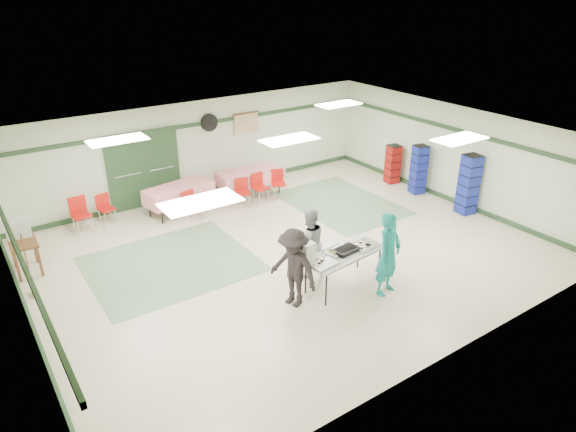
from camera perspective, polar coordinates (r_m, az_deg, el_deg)
floor at (r=11.94m, az=0.12°, el=-3.93°), size 11.00×11.00×0.00m
ceiling at (r=10.91m, az=0.13°, el=8.61°), size 11.00×11.00×0.00m
wall_back at (r=15.06m, az=-9.71°, el=7.49°), size 11.00×0.00×11.00m
wall_front at (r=8.46m, az=17.84°, el=-7.82°), size 11.00×0.00×11.00m
wall_left at (r=9.69m, az=-27.89°, el=-5.31°), size 0.00×9.00×9.00m
wall_right at (r=14.98m, az=17.85°, el=6.55°), size 0.00×9.00×9.00m
trim_back at (r=14.85m, az=-9.85°, el=10.04°), size 11.00×0.06×0.10m
baseboard_back at (r=15.46m, az=-9.32°, el=2.90°), size 11.00×0.06×0.12m
trim_left at (r=9.40m, az=-28.55°, el=-1.56°), size 0.06×9.00×0.10m
baseboard_left at (r=10.34m, az=-26.29°, el=-11.50°), size 0.06×9.00×0.12m
trim_right at (r=14.77m, az=18.13°, el=9.11°), size 0.06×9.00×0.10m
baseboard_right at (r=15.39m, az=17.16°, el=1.98°), size 0.06×9.00×0.12m
green_patch_a at (r=11.72m, az=-12.88°, el=-5.20°), size 3.50×3.00×0.01m
green_patch_b at (r=14.55m, az=5.87°, el=1.44°), size 2.50×3.50×0.01m
double_door_left at (r=14.38m, az=-17.46°, el=4.59°), size 0.90×0.06×2.10m
double_door_right at (r=14.65m, az=-13.94°, el=5.38°), size 0.90×0.06×2.10m
door_frame at (r=14.49m, az=-15.68°, el=4.97°), size 2.00×0.03×2.15m
wall_fan at (r=14.94m, az=-8.75°, el=10.21°), size 0.50×0.10×0.50m
scroll_banner at (r=15.53m, az=-4.68°, el=10.21°), size 0.80×0.02×0.60m
serving_table at (r=10.39m, az=6.25°, el=-4.30°), size 1.86×0.92×0.76m
sheet_tray_right at (r=10.67m, az=8.50°, el=-3.25°), size 0.62×0.50×0.02m
sheet_tray_mid at (r=10.41m, az=5.57°, el=-3.84°), size 0.58×0.46×0.02m
sheet_tray_left at (r=9.92m, az=3.96°, el=-5.32°), size 0.57×0.46×0.02m
baking_pan at (r=10.39m, az=6.44°, el=-3.78°), size 0.54×0.37×0.08m
foam_box_stack at (r=9.80m, az=2.15°, el=-4.21°), size 0.28×0.26×0.47m
volunteer_teal at (r=10.24m, az=11.11°, el=-4.18°), size 0.72×0.57×1.72m
volunteer_grey at (r=10.69m, az=2.32°, el=-2.98°), size 0.82×0.68×1.53m
volunteer_dark at (r=9.71m, az=0.61°, el=-5.79°), size 0.88×1.17×1.60m
dining_table_a at (r=14.90m, az=-4.23°, el=4.42°), size 1.93×0.97×0.77m
dining_table_b at (r=14.00m, az=-12.01°, el=2.56°), size 1.92×1.10×0.77m
chair_a at (r=14.43m, az=-3.26°, el=3.52°), size 0.41×0.41×0.84m
chair_b at (r=14.19m, az=-5.09°, el=2.96°), size 0.46×0.47×0.80m
chair_c at (r=14.74m, az=-1.15°, el=3.97°), size 0.49×0.49×0.82m
chair_d at (r=13.56m, az=-10.85°, el=1.50°), size 0.43×0.43×0.79m
chair_loose_a at (r=13.95m, az=-19.70°, el=1.09°), size 0.43×0.43×0.78m
chair_loose_b at (r=13.63m, az=-22.15°, el=0.53°), size 0.46×0.46×0.92m
crate_stack_blue_a at (r=15.42m, az=14.31°, el=5.02°), size 0.45×0.45×1.45m
crate_stack_red at (r=16.11m, az=11.57°, el=5.67°), size 0.43×0.43×1.19m
crate_stack_blue_b at (r=14.39m, az=19.44°, el=3.32°), size 0.48×0.48×1.63m
printer_table at (r=12.19m, az=-27.32°, el=-2.97°), size 0.56×0.84×0.74m
office_printer at (r=12.36m, az=-27.83°, el=-1.13°), size 0.52×0.46×0.38m
broom at (r=11.28m, az=-27.01°, el=-4.67°), size 0.04×0.22×1.35m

